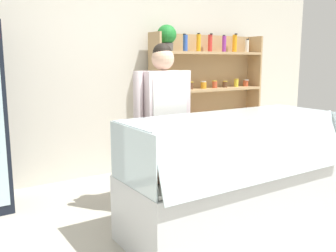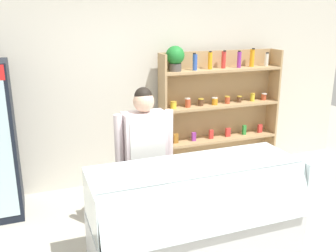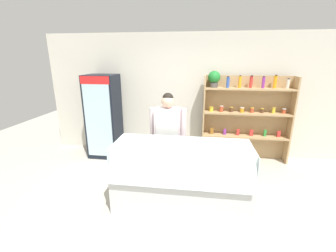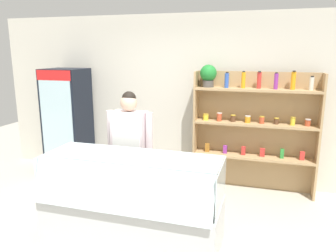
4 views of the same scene
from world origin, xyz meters
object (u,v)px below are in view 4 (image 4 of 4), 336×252
(drinks_fridge, at_px, (68,123))
(shop_clerk, at_px, (130,143))
(shelving_unit, at_px, (250,122))
(deli_display_case, at_px, (132,216))

(drinks_fridge, height_order, shop_clerk, drinks_fridge)
(drinks_fridge, distance_m, shop_clerk, 1.88)
(shelving_unit, height_order, shop_clerk, shelving_unit)
(shelving_unit, distance_m, shop_clerk, 1.89)
(shop_clerk, bearing_deg, drinks_fridge, 147.59)
(shelving_unit, relative_size, shop_clerk, 1.18)
(deli_display_case, bearing_deg, shelving_unit, 58.50)
(drinks_fridge, bearing_deg, shop_clerk, -32.41)
(drinks_fridge, xyz_separation_m, shelving_unit, (3.03, 0.21, 0.15))
(drinks_fridge, distance_m, shelving_unit, 3.04)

